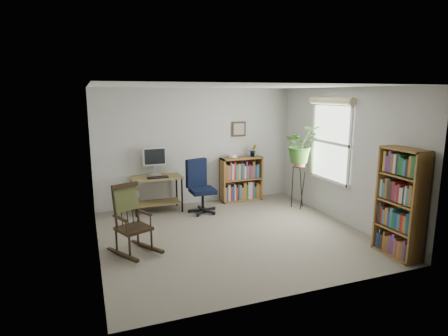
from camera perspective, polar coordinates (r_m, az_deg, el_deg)
name	(u,v)px	position (r m, az deg, el deg)	size (l,w,h in m)	color
floor	(232,235)	(6.29, 1.30, -10.11)	(4.20, 4.00, 0.00)	slate
ceiling	(233,86)	(5.85, 1.40, 12.33)	(4.20, 4.00, 0.00)	silver
wall_back	(197,147)	(7.82, -4.12, 3.24)	(4.20, 0.00, 2.40)	#B4B3AF
wall_front	(300,195)	(4.21, 11.55, -4.03)	(4.20, 0.00, 2.40)	#B4B3AF
wall_left	(94,173)	(5.54, -19.26, -0.74)	(0.00, 4.00, 2.40)	#B4B3AF
wall_right	(342,156)	(7.00, 17.53, 1.79)	(0.00, 4.00, 2.40)	#B4B3AF
window	(330,143)	(7.18, 15.91, 3.73)	(0.12, 1.20, 1.50)	silver
desk	(157,194)	(7.50, -10.14, -3.91)	(0.97, 0.53, 0.70)	olive
monitor	(155,161)	(7.49, -10.51, 0.99)	(0.46, 0.16, 0.56)	silver
keyboard	(158,177)	(7.30, -10.07, -1.42)	(0.40, 0.15, 0.03)	black
office_chair	(203,186)	(7.24, -3.28, -2.81)	(0.58, 0.58, 1.06)	black
rocking_chair	(133,219)	(5.58, -13.67, -7.58)	(0.54, 0.89, 1.04)	black
low_bookshelf	(241,179)	(8.10, 2.64, -1.69)	(0.90, 0.30, 0.95)	brown
tall_bookshelf	(400,203)	(5.84, 25.30, -4.87)	(0.29, 0.68, 1.56)	brown
plant_stand	(299,184)	(7.69, 11.33, -2.37)	(0.28, 0.28, 1.01)	black
spider_plant	(301,126)	(7.51, 11.67, 6.28)	(1.69, 1.88, 1.46)	#376A25
potted_plant_small	(253,154)	(8.11, 4.46, 2.13)	(0.13, 0.24, 0.11)	#376A25
framed_picture	(239,129)	(8.06, 2.29, 5.95)	(0.32, 0.04, 0.32)	black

